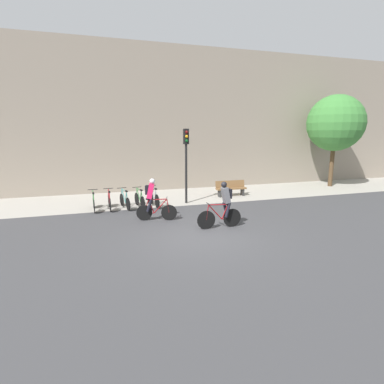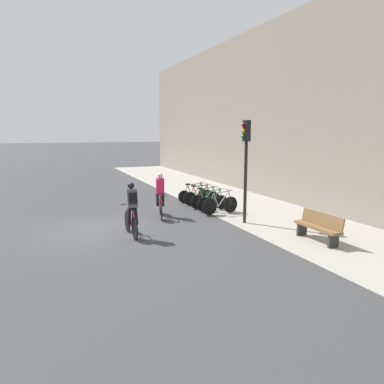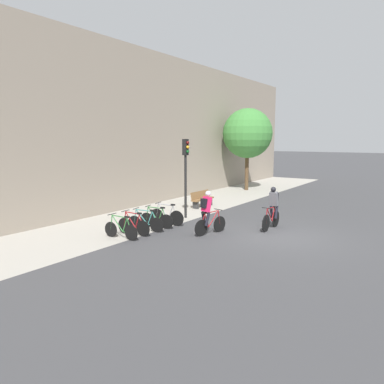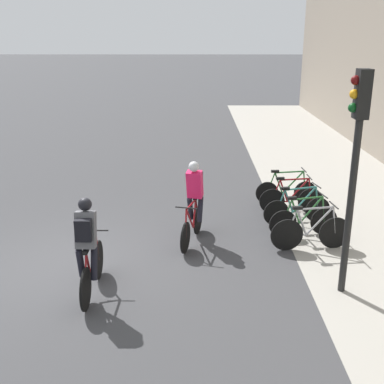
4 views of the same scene
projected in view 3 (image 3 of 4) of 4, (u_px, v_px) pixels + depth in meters
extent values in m
plane|color=#3D3D3F|center=(278.00, 237.00, 14.65)|extent=(200.00, 200.00, 0.00)
cube|color=#A39E93|center=(147.00, 217.00, 18.39)|extent=(44.00, 4.50, 0.01)
cube|color=gray|center=(108.00, 127.00, 19.18)|extent=(44.00, 0.60, 8.79)
cylinder|color=black|center=(220.00, 224.00, 15.34)|extent=(0.65, 0.20, 0.66)
cylinder|color=black|center=(201.00, 228.00, 14.66)|extent=(0.65, 0.20, 0.66)
cylinder|color=maroon|center=(214.00, 219.00, 15.07)|extent=(0.56, 0.18, 0.62)
cylinder|color=maroon|center=(207.00, 220.00, 14.82)|extent=(0.27, 0.11, 0.58)
cylinder|color=maroon|center=(212.00, 212.00, 14.96)|extent=(0.75, 0.23, 0.07)
cylinder|color=maroon|center=(205.00, 227.00, 14.80)|extent=(0.41, 0.14, 0.05)
cylinder|color=maroon|center=(203.00, 221.00, 14.69)|extent=(0.22, 0.09, 0.56)
cylinder|color=maroon|center=(219.00, 217.00, 15.27)|extent=(0.12, 0.06, 0.59)
cylinder|color=black|center=(218.00, 210.00, 15.20)|extent=(0.14, 0.45, 0.03)
cube|color=black|center=(205.00, 213.00, 14.70)|extent=(0.21, 0.13, 0.06)
cube|color=#EA1E56|center=(207.00, 204.00, 14.72)|extent=(0.39, 0.39, 0.63)
sphere|color=silver|center=(208.00, 194.00, 14.72)|extent=(0.27, 0.27, 0.22)
cylinder|color=black|center=(207.00, 219.00, 14.69)|extent=(0.29, 0.18, 0.56)
cylinder|color=black|center=(204.00, 218.00, 14.85)|extent=(0.26, 0.17, 0.56)
cube|color=black|center=(204.00, 203.00, 14.62)|extent=(0.20, 0.29, 0.36)
cylinder|color=black|center=(266.00, 223.00, 15.36)|extent=(0.72, 0.04, 0.72)
cylinder|color=black|center=(276.00, 219.00, 16.23)|extent=(0.72, 0.04, 0.72)
cylinder|color=maroon|center=(270.00, 215.00, 15.62)|extent=(0.58, 0.04, 0.63)
cylinder|color=maroon|center=(273.00, 214.00, 15.94)|extent=(0.27, 0.04, 0.58)
cylinder|color=maroon|center=(271.00, 208.00, 15.67)|extent=(0.79, 0.04, 0.07)
cylinder|color=maroon|center=(274.00, 220.00, 16.06)|extent=(0.43, 0.03, 0.05)
cylinder|color=maroon|center=(275.00, 213.00, 16.11)|extent=(0.22, 0.03, 0.56)
cylinder|color=maroon|center=(267.00, 216.00, 15.35)|extent=(0.12, 0.04, 0.59)
cylinder|color=black|center=(267.00, 208.00, 15.34)|extent=(0.03, 0.46, 0.03)
cube|color=black|center=(274.00, 206.00, 15.99)|extent=(0.20, 0.08, 0.06)
cube|color=#5B5B60|center=(274.00, 199.00, 15.86)|extent=(0.32, 0.32, 0.63)
sphere|color=black|center=(273.00, 189.00, 15.74)|extent=(0.22, 0.22, 0.22)
cylinder|color=black|center=(271.00, 212.00, 16.05)|extent=(0.28, 0.11, 0.56)
cylinder|color=black|center=(276.00, 212.00, 15.92)|extent=(0.24, 0.11, 0.56)
cube|color=black|center=(275.00, 197.00, 15.97)|extent=(0.14, 0.26, 0.36)
cylinder|color=black|center=(111.00, 229.00, 14.55)|extent=(0.07, 0.60, 0.60)
cylinder|color=black|center=(131.00, 233.00, 14.03)|extent=(0.07, 0.60, 0.60)
cylinder|color=#2D6B33|center=(117.00, 223.00, 14.34)|extent=(0.07, 0.56, 0.62)
cylinder|color=#2D6B33|center=(125.00, 225.00, 14.15)|extent=(0.05, 0.26, 0.58)
cylinder|color=#2D6B33|center=(119.00, 216.00, 14.24)|extent=(0.08, 0.76, 0.07)
cylinder|color=#2D6B33|center=(127.00, 232.00, 14.14)|extent=(0.05, 0.41, 0.05)
cylinder|color=#2D6B33|center=(129.00, 225.00, 14.04)|extent=(0.04, 0.22, 0.56)
cylinder|color=#2D6B33|center=(111.00, 222.00, 14.49)|extent=(0.04, 0.12, 0.59)
cylinder|color=black|center=(112.00, 214.00, 14.42)|extent=(0.46, 0.05, 0.03)
cube|color=black|center=(127.00, 217.00, 14.04)|extent=(0.09, 0.20, 0.06)
cylinder|color=black|center=(124.00, 226.00, 15.13)|extent=(0.06, 0.64, 0.63)
cylinder|color=black|center=(143.00, 229.00, 14.62)|extent=(0.06, 0.64, 0.63)
cylinder|color=maroon|center=(130.00, 220.00, 14.92)|extent=(0.06, 0.54, 0.62)
cylinder|color=maroon|center=(137.00, 221.00, 14.73)|extent=(0.05, 0.25, 0.58)
cylinder|color=maroon|center=(132.00, 213.00, 14.82)|extent=(0.07, 0.72, 0.07)
cylinder|color=maroon|center=(139.00, 228.00, 14.73)|extent=(0.05, 0.39, 0.05)
cylinder|color=maroon|center=(141.00, 221.00, 14.63)|extent=(0.04, 0.21, 0.56)
cylinder|color=maroon|center=(125.00, 219.00, 15.07)|extent=(0.04, 0.11, 0.58)
cylinder|color=black|center=(125.00, 211.00, 15.00)|extent=(0.46, 0.05, 0.03)
cube|color=black|center=(139.00, 213.00, 14.63)|extent=(0.09, 0.20, 0.06)
cylinder|color=black|center=(135.00, 223.00, 15.66)|extent=(0.16, 0.61, 0.62)
cylinder|color=black|center=(157.00, 225.00, 15.27)|extent=(0.16, 0.61, 0.62)
cylinder|color=teal|center=(142.00, 217.00, 15.49)|extent=(0.16, 0.57, 0.62)
cylinder|color=teal|center=(150.00, 218.00, 15.35)|extent=(0.09, 0.27, 0.58)
cylinder|color=teal|center=(144.00, 210.00, 15.40)|extent=(0.20, 0.77, 0.07)
cylinder|color=teal|center=(152.00, 225.00, 15.35)|extent=(0.12, 0.42, 0.05)
cylinder|color=teal|center=(155.00, 218.00, 15.27)|extent=(0.08, 0.22, 0.56)
cylinder|color=teal|center=(135.00, 216.00, 15.60)|extent=(0.06, 0.12, 0.59)
cylinder|color=black|center=(136.00, 208.00, 15.54)|extent=(0.46, 0.12, 0.03)
cube|color=black|center=(152.00, 210.00, 15.26)|extent=(0.12, 0.21, 0.06)
cylinder|color=black|center=(147.00, 220.00, 16.24)|extent=(0.15, 0.62, 0.63)
cylinder|color=black|center=(166.00, 222.00, 15.86)|extent=(0.15, 0.62, 0.63)
cylinder|color=#2D6B33|center=(153.00, 214.00, 16.07)|extent=(0.13, 0.53, 0.62)
cylinder|color=#2D6B33|center=(161.00, 215.00, 15.93)|extent=(0.08, 0.25, 0.58)
cylinder|color=#2D6B33|center=(155.00, 208.00, 15.99)|extent=(0.17, 0.71, 0.07)
cylinder|color=#2D6B33|center=(162.00, 221.00, 15.94)|extent=(0.10, 0.39, 0.05)
cylinder|color=#2D6B33|center=(165.00, 215.00, 15.85)|extent=(0.07, 0.21, 0.56)
cylinder|color=#2D6B33|center=(147.00, 213.00, 16.18)|extent=(0.06, 0.12, 0.58)
cylinder|color=black|center=(148.00, 206.00, 16.12)|extent=(0.46, 0.11, 0.03)
cube|color=black|center=(163.00, 208.00, 15.84)|extent=(0.11, 0.21, 0.06)
cylinder|color=black|center=(157.00, 216.00, 16.87)|extent=(0.11, 0.68, 0.69)
cylinder|color=black|center=(177.00, 218.00, 16.40)|extent=(0.11, 0.68, 0.69)
cylinder|color=#99999E|center=(163.00, 211.00, 16.67)|extent=(0.10, 0.57, 0.62)
cylinder|color=#99999E|center=(171.00, 212.00, 16.50)|extent=(0.07, 0.27, 0.58)
cylinder|color=#99999E|center=(166.00, 205.00, 16.58)|extent=(0.13, 0.76, 0.07)
cylinder|color=#99999E|center=(173.00, 218.00, 16.49)|extent=(0.08, 0.41, 0.05)
cylinder|color=#99999E|center=(175.00, 212.00, 16.40)|extent=(0.06, 0.22, 0.56)
cylinder|color=#99999E|center=(158.00, 210.00, 16.81)|extent=(0.05, 0.12, 0.59)
cylinder|color=black|center=(158.00, 203.00, 16.74)|extent=(0.46, 0.08, 0.03)
cube|color=black|center=(173.00, 205.00, 16.40)|extent=(0.10, 0.21, 0.06)
cylinder|color=black|center=(186.00, 179.00, 17.91)|extent=(0.12, 0.12, 3.79)
cube|color=black|center=(185.00, 147.00, 17.70)|extent=(0.26, 0.20, 0.76)
sphere|color=#590C0C|center=(188.00, 143.00, 17.60)|extent=(0.15, 0.15, 0.15)
sphere|color=orange|center=(188.00, 147.00, 17.63)|extent=(0.15, 0.15, 0.15)
sphere|color=#0C4719|center=(188.00, 152.00, 17.66)|extent=(0.15, 0.15, 0.15)
cube|color=brown|center=(203.00, 199.00, 21.00)|extent=(1.79, 0.40, 0.08)
cube|color=brown|center=(200.00, 195.00, 21.06)|extent=(1.79, 0.12, 0.40)
cube|color=#2D2D2D|center=(196.00, 205.00, 20.44)|extent=(0.08, 0.36, 0.45)
cube|color=#2D2D2D|center=(209.00, 201.00, 21.62)|extent=(0.08, 0.36, 0.45)
cylinder|color=#4C3823|center=(247.00, 170.00, 27.87)|extent=(0.28, 0.28, 3.02)
sphere|color=#3D7F38|center=(248.00, 133.00, 27.49)|extent=(3.65, 3.65, 3.65)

